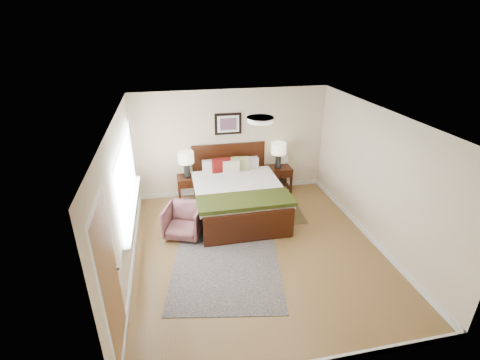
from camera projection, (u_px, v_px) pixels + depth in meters
The scene contains 18 objects.
floor at pixel (257, 249), 6.47m from camera, with size 5.00×5.00×0.00m, color brown.
back_wall at pixel (232, 143), 8.17m from camera, with size 4.50×0.04×2.50m, color beige.
front_wall at pixel (317, 290), 3.72m from camera, with size 4.50×0.04×2.50m, color beige.
left_wall at pixel (122, 202), 5.53m from camera, with size 0.04×5.00×2.50m, color beige.
right_wall at pixel (377, 178), 6.36m from camera, with size 0.04×5.00×2.50m, color beige.
ceiling at pixel (260, 117), 5.42m from camera, with size 4.50×5.00×0.02m, color white.
window at pixel (128, 176), 6.11m from camera, with size 0.11×2.72×1.32m.
door at pixel (111, 285), 4.06m from camera, with size 0.06×1.00×2.18m.
ceil_fixture at pixel (260, 119), 5.43m from camera, with size 0.44×0.44×0.08m.
bed at pixel (238, 190), 7.44m from camera, with size 1.87×2.27×1.22m.
wall_art at pixel (228, 124), 7.92m from camera, with size 0.62×0.05×0.50m.
nightstand_left at pixel (188, 182), 8.08m from camera, with size 0.48×0.43×0.57m.
nightstand_right at pixel (278, 177), 8.52m from camera, with size 0.63×0.48×0.63m.
lamp_left at pixel (186, 159), 7.86m from camera, with size 0.35×0.35×0.61m.
lamp_right at pixel (279, 150), 8.24m from camera, with size 0.35×0.35×0.61m.
armchair at pixel (184, 221), 6.76m from camera, with size 0.69×0.71×0.64m, color brown.
rug_persian at pixel (226, 260), 6.15m from camera, with size 1.83×2.58×0.01m, color #0B1739.
rug_navy at pixel (285, 212), 7.70m from camera, with size 0.71×1.06×0.01m, color black.
Camera 1 is at (-1.39, -5.15, 3.89)m, focal length 26.00 mm.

